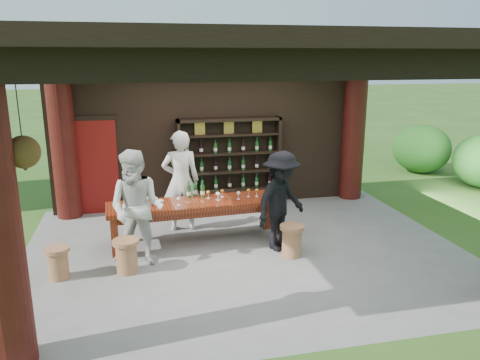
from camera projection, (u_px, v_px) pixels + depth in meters
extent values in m
plane|color=#2D5119|center=(245.00, 250.00, 8.02)|extent=(90.00, 90.00, 0.00)
cube|color=slate|center=(245.00, 253.00, 8.04)|extent=(7.40, 5.90, 0.10)
cube|color=black|center=(216.00, 131.00, 10.20)|extent=(7.00, 0.18, 3.30)
cube|color=maroon|center=(94.00, 167.00, 9.72)|extent=(0.95, 0.06, 2.00)
cylinder|color=#380C0A|center=(63.00, 138.00, 9.34)|extent=(0.50, 0.50, 3.30)
cylinder|color=#380C0A|center=(354.00, 128.00, 10.68)|extent=(0.50, 0.50, 3.30)
cube|color=black|center=(298.00, 64.00, 4.96)|extent=(6.70, 0.35, 0.35)
cube|color=black|center=(27.00, 62.00, 6.55)|extent=(0.30, 5.20, 0.30)
cube|color=black|center=(427.00, 61.00, 7.89)|extent=(0.30, 5.20, 0.30)
cube|color=black|center=(246.00, 45.00, 7.16)|extent=(7.50, 6.00, 0.20)
cylinder|color=black|center=(19.00, 118.00, 4.67)|extent=(0.01, 0.01, 0.75)
cone|color=black|center=(25.00, 163.00, 4.79)|extent=(0.32, 0.32, 0.18)
sphere|color=#1E5919|center=(23.00, 152.00, 4.76)|extent=(0.34, 0.34, 0.34)
cube|color=#5F160D|center=(196.00, 204.00, 8.25)|extent=(3.12, 0.95, 0.08)
cube|color=#5F160D|center=(196.00, 209.00, 8.27)|extent=(2.92, 0.79, 0.12)
cube|color=#5F160D|center=(115.00, 238.00, 7.70)|extent=(0.13, 0.13, 0.67)
cube|color=#5F160D|center=(277.00, 222.00, 8.44)|extent=(0.13, 0.13, 0.67)
cube|color=#5F160D|center=(114.00, 226.00, 8.25)|extent=(0.13, 0.13, 0.67)
cube|color=#5F160D|center=(267.00, 212.00, 8.99)|extent=(0.13, 0.13, 0.67)
cylinder|color=#9A5F3D|center=(127.00, 258.00, 7.16)|extent=(0.32, 0.32, 0.47)
cylinder|color=#9A5F3D|center=(126.00, 242.00, 7.10)|extent=(0.40, 0.40, 0.06)
cylinder|color=#9A5F3D|center=(292.00, 243.00, 7.75)|extent=(0.32, 0.32, 0.47)
cylinder|color=#9A5F3D|center=(292.00, 227.00, 7.68)|extent=(0.41, 0.41, 0.06)
cylinder|color=#9A5F3D|center=(58.00, 265.00, 6.96)|extent=(0.30, 0.30, 0.43)
cylinder|color=#9A5F3D|center=(57.00, 250.00, 6.90)|extent=(0.38, 0.38, 0.06)
imported|color=silver|center=(181.00, 181.00, 8.79)|extent=(0.72, 0.50, 1.92)
imported|color=beige|center=(137.00, 208.00, 7.30)|extent=(1.09, 0.98, 1.85)
imported|color=black|center=(281.00, 201.00, 7.90)|extent=(1.28, 1.14, 1.71)
cube|color=#BF6672|center=(143.00, 202.00, 7.97)|extent=(0.27, 0.19, 0.14)
ellipsoid|color=#194C14|center=(421.00, 152.00, 13.35)|extent=(1.60, 1.60, 1.36)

